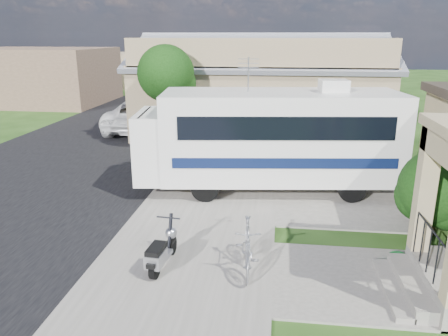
# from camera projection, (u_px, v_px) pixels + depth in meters

# --- Properties ---
(ground) EXTENTS (120.00, 120.00, 0.00)m
(ground) POSITION_uv_depth(u_px,v_px,m) (232.00, 252.00, 10.35)
(ground) COLOR #1C3B10
(street_slab) EXTENTS (9.00, 80.00, 0.02)m
(street_slab) POSITION_uv_depth(u_px,v_px,m) (98.00, 143.00, 20.74)
(street_slab) COLOR black
(street_slab) RESTS_ON ground
(sidewalk_slab) EXTENTS (4.00, 80.00, 0.06)m
(sidewalk_slab) POSITION_uv_depth(u_px,v_px,m) (234.00, 147.00, 19.95)
(sidewalk_slab) COLOR slate
(sidewalk_slab) RESTS_ON ground
(driveway_slab) EXTENTS (7.00, 6.00, 0.05)m
(driveway_slab) POSITION_uv_depth(u_px,v_px,m) (292.00, 190.00, 14.43)
(driveway_slab) COLOR slate
(driveway_slab) RESTS_ON ground
(walk_slab) EXTENTS (4.00, 3.00, 0.05)m
(walk_slab) POSITION_uv_depth(u_px,v_px,m) (370.00, 282.00, 9.03)
(walk_slab) COLOR slate
(walk_slab) RESTS_ON ground
(warehouse) EXTENTS (12.50, 8.40, 5.04)m
(warehouse) POSITION_uv_depth(u_px,v_px,m) (261.00, 93.00, 23.02)
(warehouse) COLOR #877554
(warehouse) RESTS_ON ground
(distant_bldg_far) EXTENTS (10.00, 8.00, 4.00)m
(distant_bldg_far) POSITION_uv_depth(u_px,v_px,m) (39.00, 76.00, 32.69)
(distant_bldg_far) COLOR brown
(distant_bldg_far) RESTS_ON ground
(distant_bldg_near) EXTENTS (8.00, 7.00, 3.20)m
(distant_bldg_near) POSITION_uv_depth(u_px,v_px,m) (121.00, 69.00, 43.95)
(distant_bldg_near) COLOR #877554
(distant_bldg_near) RESTS_ON ground
(street_tree_a) EXTENTS (2.44, 2.40, 4.58)m
(street_tree_a) POSITION_uv_depth(u_px,v_px,m) (169.00, 76.00, 18.44)
(street_tree_a) COLOR black
(street_tree_a) RESTS_ON ground
(street_tree_b) EXTENTS (2.44, 2.40, 4.73)m
(street_tree_b) POSITION_uv_depth(u_px,v_px,m) (207.00, 60.00, 27.88)
(street_tree_b) COLOR black
(street_tree_b) RESTS_ON ground
(street_tree_c) EXTENTS (2.44, 2.40, 4.42)m
(street_tree_c) POSITION_uv_depth(u_px,v_px,m) (225.00, 58.00, 36.50)
(street_tree_c) COLOR black
(street_tree_c) RESTS_ON ground
(motorhome) EXTENTS (8.50, 3.54, 4.23)m
(motorhome) POSITION_uv_depth(u_px,v_px,m) (270.00, 136.00, 13.97)
(motorhome) COLOR silver
(motorhome) RESTS_ON ground
(shrub) EXTENTS (2.15, 2.05, 2.63)m
(shrub) POSITION_uv_depth(u_px,v_px,m) (441.00, 184.00, 10.91)
(shrub) COLOR black
(shrub) RESTS_ON ground
(scooter) EXTENTS (0.54, 1.54, 1.01)m
(scooter) POSITION_uv_depth(u_px,v_px,m) (161.00, 252.00, 9.39)
(scooter) COLOR black
(scooter) RESTS_ON ground
(bicycle) EXTENTS (0.67, 1.87, 1.10)m
(bicycle) POSITION_uv_depth(u_px,v_px,m) (247.00, 249.00, 9.32)
(bicycle) COLOR #9D9EA5
(bicycle) RESTS_ON ground
(pickup_truck) EXTENTS (2.89, 6.13, 1.69)m
(pickup_truck) POSITION_uv_depth(u_px,v_px,m) (144.00, 114.00, 23.43)
(pickup_truck) COLOR white
(pickup_truck) RESTS_ON ground
(van) EXTENTS (2.85, 6.30, 1.79)m
(van) POSITION_uv_depth(u_px,v_px,m) (169.00, 97.00, 29.53)
(van) COLOR white
(van) RESTS_ON ground
(garden_hose) EXTENTS (0.43, 0.43, 0.19)m
(garden_hose) POSITION_uv_depth(u_px,v_px,m) (398.00, 261.00, 9.73)
(garden_hose) COLOR #16702D
(garden_hose) RESTS_ON ground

